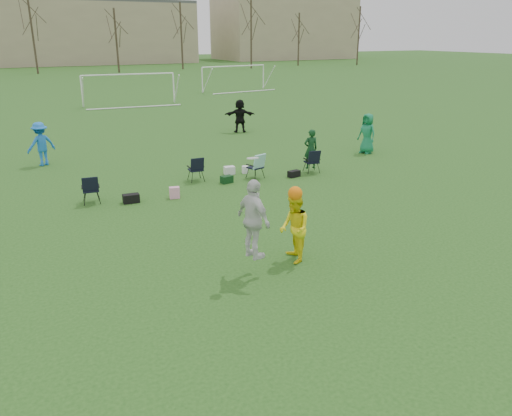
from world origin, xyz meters
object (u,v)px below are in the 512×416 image
fielder_green_far (367,133)px  goal_right (234,71)px  fielder_black (240,116)px  fielder_blue (41,144)px  goal_mid (129,80)px  center_contest (275,223)px

fielder_green_far → goal_right: 29.22m
fielder_green_far → fielder_black: bearing=-171.3°
fielder_blue → fielder_black: fielder_black is taller
fielder_black → goal_right: 22.82m
goal_mid → fielder_blue: bearing=-110.2°
fielder_blue → fielder_green_far: size_ratio=0.99×
center_contest → goal_right: size_ratio=0.40×
fielder_green_far → goal_mid: size_ratio=0.26×
fielder_green_far → goal_right: bearing=154.7°
fielder_green_far → goal_mid: 23.40m
center_contest → fielder_blue: bearing=107.1°
fielder_black → center_contest: size_ratio=0.65×
fielder_green_far → center_contest: size_ratio=0.66×
center_contest → fielder_black: bearing=67.7°
fielder_blue → goal_right: size_ratio=0.26×
fielder_green_far → center_contest: (-9.99, -9.02, 0.21)m
fielder_green_far → goal_mid: bearing=-178.6°
fielder_blue → goal_right: (20.13, 24.10, 0.98)m
goal_mid → fielder_green_far: bearing=-71.0°
fielder_black → center_contest: center_contest is taller
fielder_black → goal_right: size_ratio=0.26×
center_contest → goal_mid: (3.96, 31.60, 0.76)m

